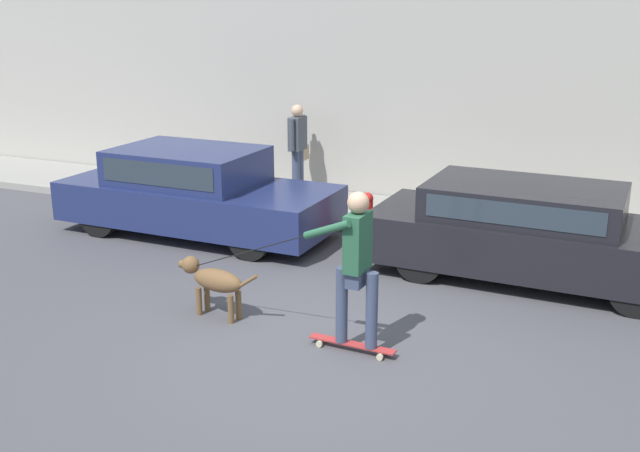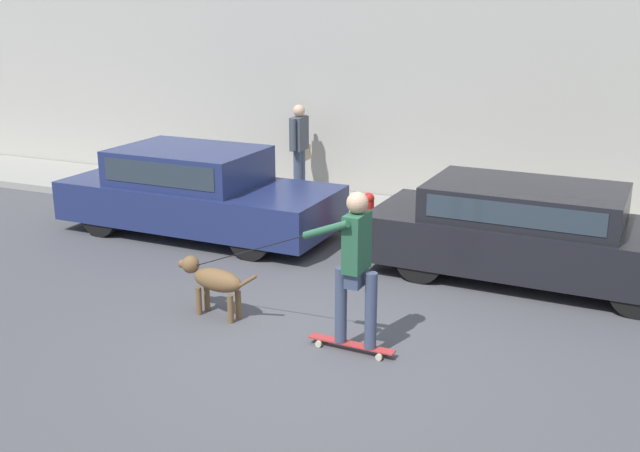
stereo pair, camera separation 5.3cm
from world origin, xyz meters
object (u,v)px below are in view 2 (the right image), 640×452
fire_hydrant (368,215)px  dog (213,280)px  parked_car_1 (532,233)px  parked_car_0 (197,193)px  pedestrian_with_bag (300,145)px  skateboarder (355,262)px

fire_hydrant → dog: bearing=-100.5°
parked_car_1 → dog: 4.21m
parked_car_0 → dog: parked_car_0 is taller
parked_car_0 → pedestrian_with_bag: pedestrian_with_bag is taller
parked_car_0 → dog: size_ratio=3.90×
dog → fire_hydrant: fire_hydrant is taller
parked_car_0 → skateboarder: size_ratio=1.66×
dog → pedestrian_with_bag: pedestrian_with_bag is taller
skateboarder → fire_hydrant: 3.94m
parked_car_0 → skateboarder: 4.83m
dog → skateboarder: bearing=-179.2°
pedestrian_with_bag → fire_hydrant: bearing=-42.7°
pedestrian_with_bag → fire_hydrant: pedestrian_with_bag is taller
parked_car_1 → fire_hydrant: (-2.56, 0.76, -0.25)m
skateboarder → pedestrian_with_bag: bearing=-56.8°
dog → fire_hydrant: bearing=-92.7°
dog → fire_hydrant: 3.54m
parked_car_1 → pedestrian_with_bag: (-4.53, 2.47, 0.40)m
parked_car_1 → pedestrian_with_bag: bearing=153.4°
dog → pedestrian_with_bag: bearing=-67.9°
parked_car_0 → pedestrian_with_bag: bearing=76.8°
parked_car_0 → fire_hydrant: (2.60, 0.76, -0.26)m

